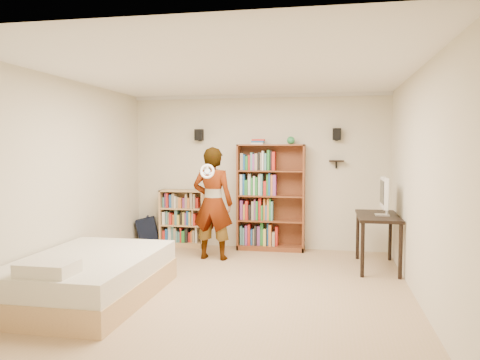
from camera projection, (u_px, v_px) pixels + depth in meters
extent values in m
cube|color=tan|center=(229.00, 289.00, 5.89)|extent=(4.50, 5.00, 0.01)
cube|color=beige|center=(258.00, 172.00, 8.25)|extent=(4.50, 0.02, 2.70)
cube|color=beige|center=(156.00, 207.00, 3.35)|extent=(4.50, 0.02, 2.70)
cube|color=beige|center=(63.00, 180.00, 6.21)|extent=(0.02, 5.00, 2.70)
cube|color=beige|center=(419.00, 185.00, 5.38)|extent=(0.02, 5.00, 2.70)
cube|color=white|center=(228.00, 72.00, 5.70)|extent=(4.50, 5.00, 0.02)
cube|color=silver|center=(258.00, 96.00, 8.13)|extent=(4.50, 0.06, 0.06)
cube|color=silver|center=(155.00, 20.00, 3.28)|extent=(4.50, 0.06, 0.06)
cube|color=silver|center=(63.00, 79.00, 6.12)|extent=(0.06, 5.00, 0.06)
cube|color=silver|center=(420.00, 69.00, 5.30)|extent=(0.06, 5.00, 0.06)
cube|color=black|center=(199.00, 135.00, 8.30)|extent=(0.14, 0.12, 0.20)
cube|color=black|center=(337.00, 134.00, 7.86)|extent=(0.14, 0.12, 0.20)
cube|color=black|center=(336.00, 161.00, 7.90)|extent=(0.25, 0.16, 0.02)
imported|color=black|center=(213.00, 203.00, 7.41)|extent=(0.68, 0.47, 1.79)
torus|color=white|center=(207.00, 171.00, 7.04)|extent=(0.23, 0.09, 0.23)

